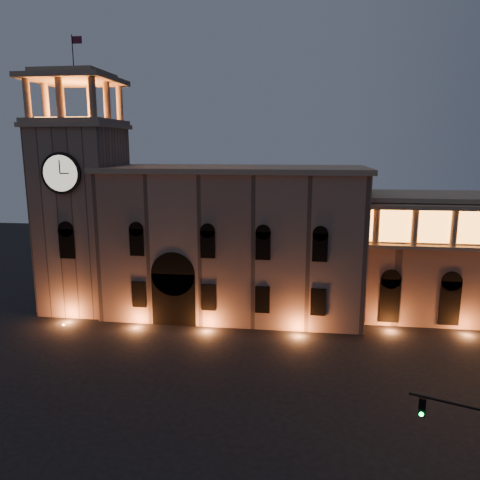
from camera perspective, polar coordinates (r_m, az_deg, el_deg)
The scene contains 3 objects.
ground at distance 38.73m, azimuth -2.60°, elevation -19.64°, with size 160.00×160.00×0.00m, color black.
government_building at distance 56.29m, azimuth -0.80°, elevation -0.07°, with size 30.80×12.80×17.60m.
clock_tower at distance 60.29m, azimuth -18.59°, elevation 3.69°, with size 9.80×9.80×32.40m.
Camera 1 is at (6.05, -32.63, 19.96)m, focal length 35.00 mm.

